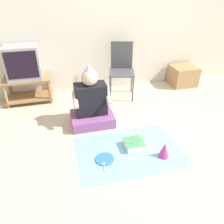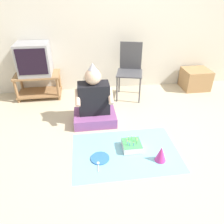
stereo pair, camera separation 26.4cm
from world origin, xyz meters
TOP-DOWN VIEW (x-y plane):
  - ground_plane at (0.00, 0.00)m, footprint 16.00×16.00m
  - wall_back at (0.00, 2.00)m, footprint 6.40×0.06m
  - tv_stand at (-1.52, 1.76)m, footprint 0.72×0.42m
  - tv at (-1.52, 1.76)m, footprint 0.50×0.41m
  - folding_chair at (-0.01, 1.61)m, footprint 0.49×0.49m
  - cardboard_box_stack at (1.24, 1.73)m, footprint 0.46×0.42m
  - person_seated at (-0.65, 0.87)m, footprint 0.57×0.43m
  - party_cloth at (-0.34, 0.15)m, footprint 1.22×0.83m
  - birthday_cake at (-0.26, 0.20)m, footprint 0.22×0.22m
  - party_hat_blue at (0.01, -0.03)m, footprint 0.12×0.12m
  - paper_plate at (-0.65, 0.08)m, footprint 0.21×0.21m
  - plastic_spoon_near at (-0.68, -0.01)m, footprint 0.04×0.15m

SIDE VIEW (x-z plane):
  - ground_plane at x=0.00m, z-range 0.00..0.00m
  - party_cloth at x=-0.34m, z-range 0.00..0.01m
  - paper_plate at x=-0.65m, z-range 0.01..0.02m
  - plastic_spoon_near at x=-0.68m, z-range 0.01..0.02m
  - birthday_cake at x=-0.26m, z-range -0.02..0.12m
  - party_hat_blue at x=0.01m, z-range 0.01..0.19m
  - cardboard_box_stack at x=1.24m, z-range 0.00..0.36m
  - tv_stand at x=-1.52m, z-range 0.04..0.45m
  - person_seated at x=-0.65m, z-range -0.14..0.71m
  - folding_chair at x=-0.01m, z-range 0.06..0.95m
  - tv at x=-1.52m, z-range 0.41..0.90m
  - wall_back at x=0.00m, z-range 0.00..2.55m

